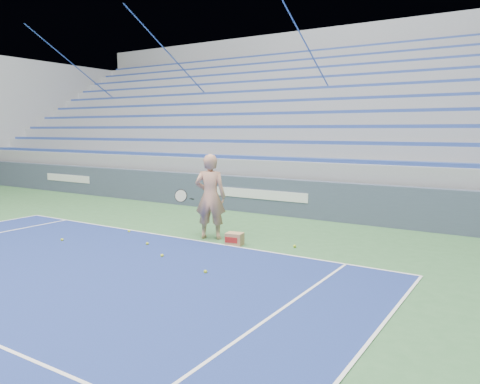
# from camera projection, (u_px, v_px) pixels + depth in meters

# --- Properties ---
(sponsor_barrier) EXTENTS (30.00, 0.32, 1.10)m
(sponsor_barrier) POSITION_uv_depth(u_px,v_px,m) (262.00, 195.00, 14.36)
(sponsor_barrier) COLOR #3D485D
(sponsor_barrier) RESTS_ON ground
(bleachers) EXTENTS (31.00, 9.15, 7.30)m
(bleachers) POSITION_uv_depth(u_px,v_px,m) (332.00, 135.00, 18.91)
(bleachers) COLOR gray
(bleachers) RESTS_ON ground
(tennis_player) EXTENTS (1.03, 0.98, 2.00)m
(tennis_player) POSITION_uv_depth(u_px,v_px,m) (210.00, 197.00, 10.92)
(tennis_player) COLOR tan
(tennis_player) RESTS_ON ground
(ball_box) EXTENTS (0.41, 0.34, 0.27)m
(ball_box) POSITION_uv_depth(u_px,v_px,m) (235.00, 239.00, 10.42)
(ball_box) COLOR #AC8253
(ball_box) RESTS_ON ground
(tennis_ball_0) EXTENTS (0.07, 0.07, 0.07)m
(tennis_ball_0) POSITION_uv_depth(u_px,v_px,m) (205.00, 272.00, 8.35)
(tennis_ball_0) COLOR #BBD22A
(tennis_ball_0) RESTS_ON ground
(tennis_ball_1) EXTENTS (0.07, 0.07, 0.07)m
(tennis_ball_1) POSITION_uv_depth(u_px,v_px,m) (147.00, 244.00, 10.40)
(tennis_ball_1) COLOR #BBD22A
(tennis_ball_1) RESTS_ON ground
(tennis_ball_2) EXTENTS (0.07, 0.07, 0.07)m
(tennis_ball_2) POSITION_uv_depth(u_px,v_px,m) (62.00, 240.00, 10.77)
(tennis_ball_2) COLOR #BBD22A
(tennis_ball_2) RESTS_ON ground
(tennis_ball_3) EXTENTS (0.07, 0.07, 0.07)m
(tennis_ball_3) POSITION_uv_depth(u_px,v_px,m) (129.00, 231.00, 11.69)
(tennis_ball_3) COLOR #BBD22A
(tennis_ball_3) RESTS_ON ground
(tennis_ball_4) EXTENTS (0.07, 0.07, 0.07)m
(tennis_ball_4) POSITION_uv_depth(u_px,v_px,m) (295.00, 246.00, 10.18)
(tennis_ball_4) COLOR #BBD22A
(tennis_ball_4) RESTS_ON ground
(tennis_ball_5) EXTENTS (0.07, 0.07, 0.07)m
(tennis_ball_5) POSITION_uv_depth(u_px,v_px,m) (162.00, 256.00, 9.42)
(tennis_ball_5) COLOR #BBD22A
(tennis_ball_5) RESTS_ON ground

